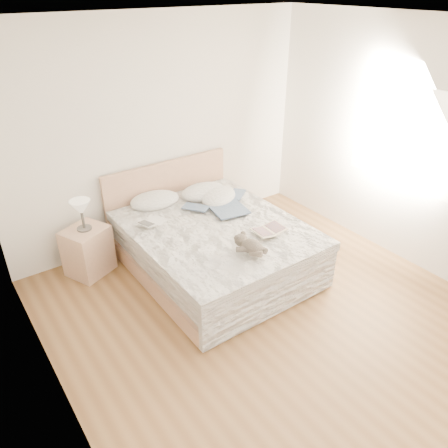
{
  "coord_description": "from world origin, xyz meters",
  "views": [
    {
      "loc": [
        -2.35,
        -2.34,
        2.98
      ],
      "look_at": [
        0.07,
        1.05,
        0.62
      ],
      "focal_mm": 35.0,
      "sensor_mm": 36.0,
      "label": 1
    }
  ],
  "objects_px": {
    "nightstand": "(88,251)",
    "teddy_bear": "(252,252)",
    "table_lamp": "(81,209)",
    "photo_book": "(152,223)",
    "childrens_book": "(269,231)",
    "bed": "(212,245)"
  },
  "relations": [
    {
      "from": "nightstand",
      "to": "teddy_bear",
      "type": "xyz_separation_m",
      "value": [
        1.14,
        -1.53,
        0.37
      ]
    },
    {
      "from": "nightstand",
      "to": "table_lamp",
      "type": "height_order",
      "value": "table_lamp"
    },
    {
      "from": "photo_book",
      "to": "childrens_book",
      "type": "distance_m",
      "value": 1.28
    },
    {
      "from": "photo_book",
      "to": "childrens_book",
      "type": "bearing_deg",
      "value": -62.71
    },
    {
      "from": "nightstand",
      "to": "teddy_bear",
      "type": "distance_m",
      "value": 1.94
    },
    {
      "from": "nightstand",
      "to": "teddy_bear",
      "type": "bearing_deg",
      "value": -53.29
    },
    {
      "from": "bed",
      "to": "childrens_book",
      "type": "bearing_deg",
      "value": -56.17
    },
    {
      "from": "nightstand",
      "to": "teddy_bear",
      "type": "height_order",
      "value": "teddy_bear"
    },
    {
      "from": "teddy_bear",
      "to": "childrens_book",
      "type": "bearing_deg",
      "value": 12.14
    },
    {
      "from": "bed",
      "to": "table_lamp",
      "type": "bearing_deg",
      "value": 147.9
    },
    {
      "from": "bed",
      "to": "teddy_bear",
      "type": "xyz_separation_m",
      "value": [
        -0.06,
        -0.79,
        0.34
      ]
    },
    {
      "from": "bed",
      "to": "teddy_bear",
      "type": "height_order",
      "value": "bed"
    },
    {
      "from": "nightstand",
      "to": "photo_book",
      "type": "xyz_separation_m",
      "value": [
        0.63,
        -0.42,
        0.35
      ]
    },
    {
      "from": "bed",
      "to": "teddy_bear",
      "type": "distance_m",
      "value": 0.86
    },
    {
      "from": "bed",
      "to": "photo_book",
      "type": "distance_m",
      "value": 0.73
    },
    {
      "from": "bed",
      "to": "nightstand",
      "type": "distance_m",
      "value": 1.41
    },
    {
      "from": "table_lamp",
      "to": "childrens_book",
      "type": "xyz_separation_m",
      "value": [
        1.56,
        -1.29,
        -0.18
      ]
    },
    {
      "from": "photo_book",
      "to": "teddy_bear",
      "type": "relative_size",
      "value": 0.93
    },
    {
      "from": "photo_book",
      "to": "childrens_book",
      "type": "height_order",
      "value": "same"
    },
    {
      "from": "bed",
      "to": "photo_book",
      "type": "height_order",
      "value": "bed"
    },
    {
      "from": "table_lamp",
      "to": "teddy_bear",
      "type": "relative_size",
      "value": 1.14
    },
    {
      "from": "photo_book",
      "to": "childrens_book",
      "type": "relative_size",
      "value": 0.8
    }
  ]
}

